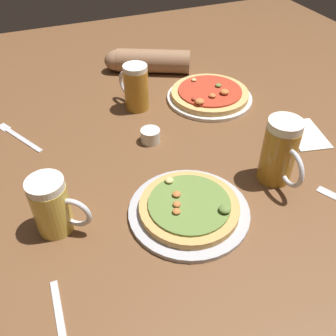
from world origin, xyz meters
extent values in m
cube|color=brown|center=(0.00, 0.00, -0.01)|extent=(2.40, 2.40, 0.03)
cylinder|color=#B2B2B7|center=(-0.01, -0.15, 0.01)|extent=(0.29, 0.29, 0.01)
cylinder|color=tan|center=(-0.01, -0.15, 0.02)|extent=(0.23, 0.23, 0.02)
cylinder|color=olive|center=(-0.01, -0.15, 0.03)|extent=(0.19, 0.19, 0.01)
ellipsoid|color=#C67038|center=(-0.03, -0.12, 0.04)|extent=(0.02, 0.02, 0.01)
ellipsoid|color=#C67038|center=(-0.05, -0.17, 0.04)|extent=(0.02, 0.02, 0.01)
ellipsoid|color=#DBC67A|center=(-0.02, -0.07, 0.04)|extent=(0.02, 0.02, 0.01)
ellipsoid|color=olive|center=(0.06, -0.20, 0.04)|extent=(0.03, 0.03, 0.01)
ellipsoid|color=#C67038|center=(-0.04, -0.15, 0.04)|extent=(0.02, 0.02, 0.01)
cylinder|color=silver|center=(0.28, 0.30, 0.01)|extent=(0.29, 0.29, 0.01)
cylinder|color=tan|center=(0.28, 0.30, 0.02)|extent=(0.26, 0.26, 0.02)
cylinder|color=#B73823|center=(0.28, 0.30, 0.03)|extent=(0.22, 0.22, 0.01)
ellipsoid|color=olive|center=(0.31, 0.31, 0.04)|extent=(0.02, 0.02, 0.01)
ellipsoid|color=#C67038|center=(0.31, 0.26, 0.04)|extent=(0.03, 0.03, 0.02)
ellipsoid|color=#C67038|center=(0.26, 0.26, 0.04)|extent=(0.02, 0.02, 0.01)
ellipsoid|color=#C67038|center=(0.21, 0.24, 0.04)|extent=(0.03, 0.03, 0.01)
ellipsoid|color=#B73823|center=(0.20, 0.26, 0.04)|extent=(0.02, 0.02, 0.01)
ellipsoid|color=#DBC67A|center=(0.25, 0.38, 0.04)|extent=(0.02, 0.02, 0.01)
cylinder|color=#B27A23|center=(0.25, -0.12, 0.08)|extent=(0.09, 0.09, 0.15)
cylinder|color=white|center=(0.25, -0.12, 0.16)|extent=(0.08, 0.08, 0.02)
torus|color=silver|center=(0.25, -0.17, 0.08)|extent=(0.02, 0.10, 0.10)
cylinder|color=#B27A23|center=(0.03, 0.34, 0.07)|extent=(0.08, 0.08, 0.13)
cylinder|color=white|center=(0.03, 0.34, 0.14)|extent=(0.08, 0.08, 0.02)
torus|color=silver|center=(0.01, 0.39, 0.07)|extent=(0.04, 0.09, 0.09)
cylinder|color=gold|center=(-0.30, -0.07, 0.06)|extent=(0.08, 0.08, 0.12)
cylinder|color=white|center=(-0.30, -0.07, 0.13)|extent=(0.08, 0.08, 0.02)
torus|color=silver|center=(-0.26, -0.10, 0.06)|extent=(0.07, 0.06, 0.08)
cylinder|color=silver|center=(0.01, 0.15, 0.02)|extent=(0.06, 0.06, 0.04)
cube|color=silver|center=(0.45, 0.01, 0.00)|extent=(0.13, 0.17, 0.01)
cube|color=silver|center=(-0.34, 0.30, 0.00)|extent=(0.09, 0.16, 0.01)
cube|color=silver|center=(-0.39, 0.39, 0.00)|extent=(0.04, 0.05, 0.00)
cube|color=silver|center=(0.34, -0.22, 0.00)|extent=(0.05, 0.06, 0.00)
cube|color=silver|center=(-0.34, -0.30, 0.00)|extent=(0.02, 0.16, 0.01)
cylinder|color=#936B4C|center=(0.17, 0.57, 0.04)|extent=(0.28, 0.20, 0.09)
ellipsoid|color=#936B4C|center=(0.05, 0.63, 0.04)|extent=(0.10, 0.08, 0.08)
camera|label=1|loc=(-0.28, -0.68, 0.66)|focal=39.78mm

